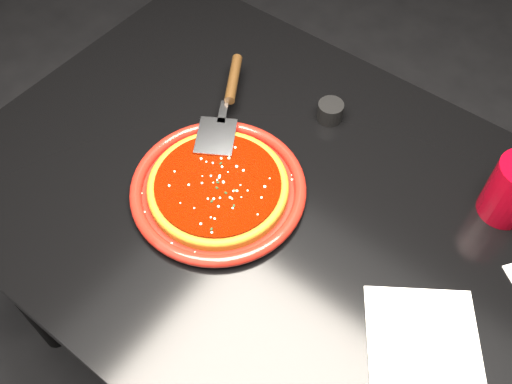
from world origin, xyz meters
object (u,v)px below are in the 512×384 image
at_px(table, 286,303).
at_px(ramekin, 330,111).
at_px(plate, 218,189).
at_px(pizza_server, 226,104).

distance_m(table, ramekin, 0.46).
distance_m(plate, ramekin, 0.27).
distance_m(table, plate, 0.41).
height_order(plate, ramekin, ramekin).
height_order(table, plate, plate).
distance_m(plate, pizza_server, 0.18).
bearing_deg(table, ramekin, 108.90).
bearing_deg(pizza_server, table, -54.21).
bearing_deg(plate, pizza_server, 124.39).
relative_size(table, plate, 3.89).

